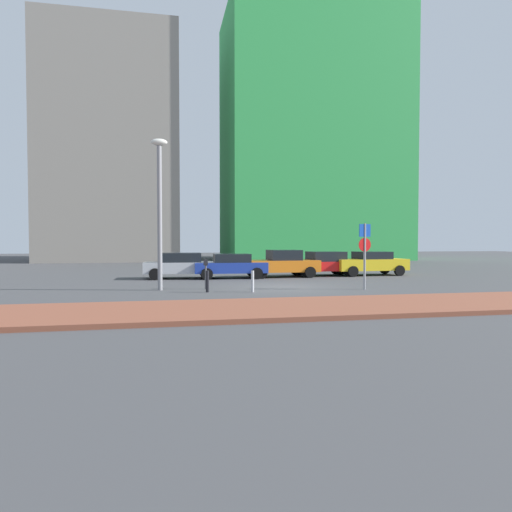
{
  "coord_description": "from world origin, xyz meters",
  "views": [
    {
      "loc": [
        -5.48,
        -20.31,
        2.15
      ],
      "look_at": [
        -0.99,
        1.88,
        1.37
      ],
      "focal_mm": 32.12,
      "sensor_mm": 36.0,
      "label": 1
    }
  ],
  "objects_px": {
    "parked_car_orange": "(282,263)",
    "parking_meter": "(206,270)",
    "street_lamp": "(160,201)",
    "traffic_bollard_mid": "(253,281)",
    "parked_car_yellow": "(370,263)",
    "parked_car_silver": "(181,265)",
    "parked_car_blue": "(231,265)",
    "parked_car_red": "(323,263)",
    "parking_sign_post": "(365,248)",
    "traffic_bollard_near": "(207,281)"
  },
  "relations": [
    {
      "from": "parking_meter",
      "to": "parking_sign_post",
      "type": "bearing_deg",
      "value": -12.1
    },
    {
      "from": "parked_car_blue",
      "to": "traffic_bollard_mid",
      "type": "bearing_deg",
      "value": -90.96
    },
    {
      "from": "parked_car_silver",
      "to": "street_lamp",
      "type": "relative_size",
      "value": 0.63
    },
    {
      "from": "traffic_bollard_near",
      "to": "traffic_bollard_mid",
      "type": "height_order",
      "value": "traffic_bollard_near"
    },
    {
      "from": "parked_car_blue",
      "to": "street_lamp",
      "type": "distance_m",
      "value": 7.46
    },
    {
      "from": "parked_car_blue",
      "to": "parked_car_red",
      "type": "bearing_deg",
      "value": 7.03
    },
    {
      "from": "parking_sign_post",
      "to": "street_lamp",
      "type": "bearing_deg",
      "value": 170.59
    },
    {
      "from": "traffic_bollard_near",
      "to": "traffic_bollard_mid",
      "type": "distance_m",
      "value": 1.87
    },
    {
      "from": "parking_sign_post",
      "to": "street_lamp",
      "type": "relative_size",
      "value": 0.44
    },
    {
      "from": "parked_car_red",
      "to": "parked_car_yellow",
      "type": "bearing_deg",
      "value": -4.27
    },
    {
      "from": "parked_car_red",
      "to": "parking_meter",
      "type": "height_order",
      "value": "parked_car_red"
    },
    {
      "from": "parked_car_silver",
      "to": "traffic_bollard_near",
      "type": "distance_m",
      "value": 7.22
    },
    {
      "from": "parked_car_orange",
      "to": "traffic_bollard_near",
      "type": "height_order",
      "value": "parked_car_orange"
    },
    {
      "from": "parked_car_orange",
      "to": "parking_sign_post",
      "type": "relative_size",
      "value": 1.47
    },
    {
      "from": "parked_car_yellow",
      "to": "parking_meter",
      "type": "relative_size",
      "value": 3.46
    },
    {
      "from": "parked_car_silver",
      "to": "parked_car_yellow",
      "type": "relative_size",
      "value": 0.89
    },
    {
      "from": "parked_car_red",
      "to": "traffic_bollard_near",
      "type": "relative_size",
      "value": 4.53
    },
    {
      "from": "parking_meter",
      "to": "traffic_bollard_near",
      "type": "distance_m",
      "value": 1.28
    },
    {
      "from": "parked_car_orange",
      "to": "parking_meter",
      "type": "height_order",
      "value": "parked_car_orange"
    },
    {
      "from": "street_lamp",
      "to": "parked_car_yellow",
      "type": "bearing_deg",
      "value": 25.59
    },
    {
      "from": "parked_car_silver",
      "to": "parked_car_orange",
      "type": "bearing_deg",
      "value": -1.38
    },
    {
      "from": "traffic_bollard_mid",
      "to": "parked_car_red",
      "type": "bearing_deg",
      "value": 52.85
    },
    {
      "from": "parking_sign_post",
      "to": "traffic_bollard_near",
      "type": "height_order",
      "value": "parking_sign_post"
    },
    {
      "from": "parked_car_silver",
      "to": "parked_car_red",
      "type": "xyz_separation_m",
      "value": [
        8.55,
        0.3,
        -0.0
      ]
    },
    {
      "from": "parked_car_silver",
      "to": "parked_car_yellow",
      "type": "height_order",
      "value": "parked_car_yellow"
    },
    {
      "from": "parked_car_red",
      "to": "parked_car_yellow",
      "type": "distance_m",
      "value": 2.96
    },
    {
      "from": "parked_car_silver",
      "to": "parking_meter",
      "type": "height_order",
      "value": "parked_car_silver"
    },
    {
      "from": "parked_car_red",
      "to": "parking_sign_post",
      "type": "xyz_separation_m",
      "value": [
        -0.87,
        -7.71,
        1.05
      ]
    },
    {
      "from": "parked_car_orange",
      "to": "parking_sign_post",
      "type": "bearing_deg",
      "value": -76.06
    },
    {
      "from": "parked_car_silver",
      "to": "parked_car_yellow",
      "type": "xyz_separation_m",
      "value": [
        11.51,
        0.08,
        -0.01
      ]
    },
    {
      "from": "parked_car_silver",
      "to": "parking_meter",
      "type": "distance_m",
      "value": 6.02
    },
    {
      "from": "parked_car_blue",
      "to": "traffic_bollard_mid",
      "type": "xyz_separation_m",
      "value": [
        -0.12,
        -7.05,
        -0.29
      ]
    },
    {
      "from": "parked_car_red",
      "to": "parking_meter",
      "type": "bearing_deg",
      "value": -140.88
    },
    {
      "from": "parked_car_blue",
      "to": "parking_meter",
      "type": "xyz_separation_m",
      "value": [
        -1.92,
        -5.54,
        0.13
      ]
    },
    {
      "from": "parked_car_red",
      "to": "parking_sign_post",
      "type": "relative_size",
      "value": 1.41
    },
    {
      "from": "parked_car_blue",
      "to": "parked_car_orange",
      "type": "bearing_deg",
      "value": 5.0
    },
    {
      "from": "parked_car_silver",
      "to": "parked_car_blue",
      "type": "height_order",
      "value": "parked_car_silver"
    },
    {
      "from": "parking_sign_post",
      "to": "parked_car_yellow",
      "type": "bearing_deg",
      "value": 62.94
    },
    {
      "from": "parking_meter",
      "to": "traffic_bollard_mid",
      "type": "xyz_separation_m",
      "value": [
        1.8,
        -1.51,
        -0.42
      ]
    },
    {
      "from": "parked_car_orange",
      "to": "street_lamp",
      "type": "height_order",
      "value": "street_lamp"
    },
    {
      "from": "parked_car_blue",
      "to": "parked_car_red",
      "type": "xyz_separation_m",
      "value": [
        5.76,
        0.71,
        0.03
      ]
    },
    {
      "from": "parked_car_yellow",
      "to": "traffic_bollard_mid",
      "type": "distance_m",
      "value": 11.62
    },
    {
      "from": "parked_car_blue",
      "to": "street_lamp",
      "type": "bearing_deg",
      "value": -125.03
    },
    {
      "from": "parked_car_silver",
      "to": "parked_car_blue",
      "type": "bearing_deg",
      "value": -8.41
    },
    {
      "from": "street_lamp",
      "to": "traffic_bollard_mid",
      "type": "distance_m",
      "value": 5.3
    },
    {
      "from": "parked_car_blue",
      "to": "traffic_bollard_mid",
      "type": "distance_m",
      "value": 7.06
    },
    {
      "from": "street_lamp",
      "to": "traffic_bollard_near",
      "type": "relative_size",
      "value": 7.24
    },
    {
      "from": "parked_car_orange",
      "to": "street_lamp",
      "type": "xyz_separation_m",
      "value": [
        -6.98,
        -5.82,
        3.06
      ]
    },
    {
      "from": "parked_car_orange",
      "to": "parking_meter",
      "type": "relative_size",
      "value": 3.2
    },
    {
      "from": "parked_car_orange",
      "to": "parked_car_red",
      "type": "xyz_separation_m",
      "value": [
        2.68,
        0.44,
        -0.03
      ]
    }
  ]
}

